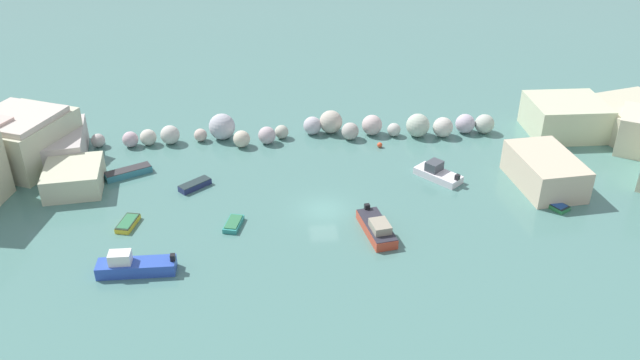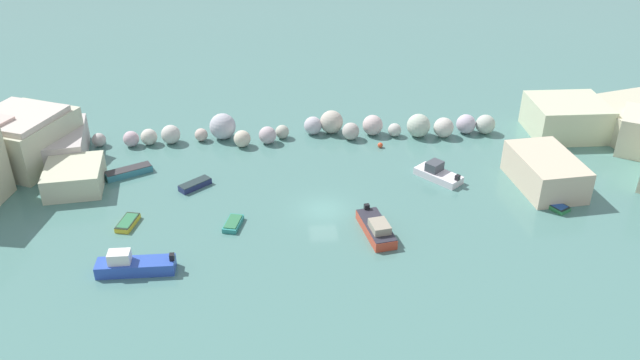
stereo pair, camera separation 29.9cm
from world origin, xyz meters
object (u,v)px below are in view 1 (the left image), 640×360
at_px(channel_buoy, 380,145).
at_px(moored_boat_6, 553,204).
at_px(moored_boat_8, 234,224).
at_px(moored_boat_4, 134,266).
at_px(moored_boat_7, 195,185).
at_px(moored_boat_2, 437,173).
at_px(moored_boat_5, 377,228).
at_px(moored_boat_0, 128,223).
at_px(moored_boat_3, 520,169).
at_px(moored_boat_1, 128,172).

height_order(channel_buoy, moored_boat_6, channel_buoy).
relative_size(moored_boat_6, moored_boat_8, 1.08).
distance_m(moored_boat_4, moored_boat_7, 13.04).
relative_size(moored_boat_7, moored_boat_8, 1.11).
relative_size(moored_boat_2, moored_boat_5, 0.84).
relative_size(moored_boat_2, moored_boat_4, 0.79).
height_order(moored_boat_0, moored_boat_3, moored_boat_3).
distance_m(channel_buoy, moored_boat_3, 14.21).
xyz_separation_m(moored_boat_1, moored_boat_2, (29.50, -3.26, 0.18)).
height_order(moored_boat_0, moored_boat_8, same).
bearing_deg(moored_boat_5, moored_boat_0, -108.33).
bearing_deg(moored_boat_8, moored_boat_0, 99.31).
height_order(moored_boat_7, moored_boat_8, moored_boat_7).
relative_size(moored_boat_5, moored_boat_8, 2.02).
xyz_separation_m(moored_boat_0, moored_boat_4, (1.61, -6.59, 0.39)).
xyz_separation_m(moored_boat_0, moored_boat_3, (36.49, 6.31, 0.01)).
distance_m(moored_boat_3, moored_boat_8, 28.50).
bearing_deg(moored_boat_4, moored_boat_1, -78.79).
bearing_deg(moored_boat_0, moored_boat_7, 152.98).
height_order(moored_boat_5, moored_boat_6, moored_boat_5).
bearing_deg(moored_boat_2, moored_boat_3, -125.89).
height_order(channel_buoy, moored_boat_1, moored_boat_1).
relative_size(moored_boat_5, moored_boat_7, 1.81).
xyz_separation_m(moored_boat_0, moored_boat_2, (28.11, 5.66, 0.28)).
distance_m(moored_boat_4, moored_boat_6, 36.05).
bearing_deg(moored_boat_5, moored_boat_1, -128.28).
bearing_deg(moored_boat_6, moored_boat_3, -24.17).
distance_m(moored_boat_5, moored_boat_7, 18.06).
height_order(moored_boat_4, moored_boat_6, moored_boat_4).
relative_size(channel_buoy, moored_boat_8, 0.20).
relative_size(channel_buoy, moored_boat_0, 0.19).
bearing_deg(moored_boat_8, moored_boat_4, 143.00).
relative_size(channel_buoy, moored_boat_6, 0.19).
relative_size(moored_boat_0, moored_boat_5, 0.52).
bearing_deg(moored_boat_5, moored_boat_6, 90.07).
height_order(moored_boat_2, moored_boat_7, moored_boat_2).
height_order(channel_buoy, moored_boat_4, moored_boat_4).
relative_size(moored_boat_0, moored_boat_3, 0.91).
height_order(moored_boat_5, moored_boat_8, moored_boat_5).
bearing_deg(moored_boat_1, moored_boat_5, -55.42).
xyz_separation_m(channel_buoy, moored_boat_6, (13.34, -12.96, -0.04)).
bearing_deg(moored_boat_3, moored_boat_1, -35.83).
bearing_deg(channel_buoy, moored_boat_5, -100.73).
relative_size(moored_boat_0, moored_boat_6, 0.97).
bearing_deg(moored_boat_6, moored_boat_8, 61.60).
height_order(moored_boat_5, moored_boat_7, moored_boat_5).
bearing_deg(moored_boat_2, channel_buoy, -8.38).
height_order(moored_boat_2, moored_boat_4, moored_boat_4).
bearing_deg(moored_boat_2, moored_boat_8, 68.52).
xyz_separation_m(moored_boat_0, moored_boat_8, (8.91, -0.88, -0.02)).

